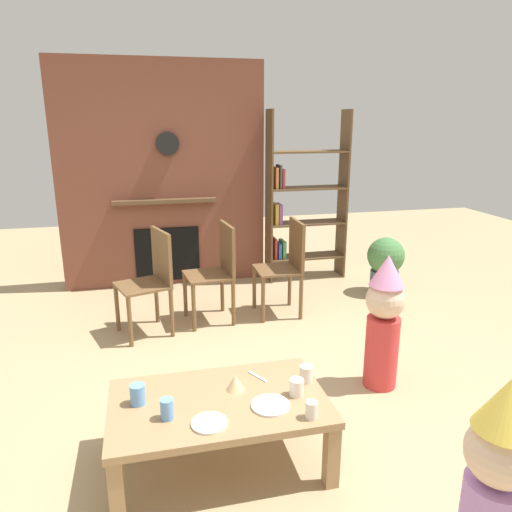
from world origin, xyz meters
TOP-DOWN VIEW (x-y plane):
  - ground_plane at (0.00, 0.00)m, footprint 12.00×12.00m
  - brick_fireplace_feature at (-0.36, 2.60)m, footprint 2.20×0.28m
  - bookshelf at (1.15, 2.40)m, footprint 0.90×0.28m
  - coffee_table at (-0.27, -0.53)m, footprint 1.13×0.67m
  - paper_cup_near_left at (-0.54, -0.63)m, footprint 0.06×0.06m
  - paper_cup_near_right at (0.23, -0.47)m, footprint 0.07×0.07m
  - paper_cup_center at (0.14, -0.79)m, footprint 0.06×0.06m
  - paper_cup_far_left at (-0.68, -0.47)m, footprint 0.08×0.08m
  - paper_cup_far_right at (0.14, -0.58)m, footprint 0.08×0.08m
  - paper_plate_front at (-0.02, -0.65)m, footprint 0.20×0.20m
  - paper_plate_rear at (-0.35, -0.73)m, footprint 0.18×0.18m
  - birthday_cake_slice at (-0.17, -0.45)m, footprint 0.10×0.10m
  - table_fork at (-0.02, -0.35)m, footprint 0.09×0.14m
  - child_with_cone_hat at (0.62, -1.48)m, footprint 0.26×0.26m
  - child_in_pink at (0.94, -0.00)m, footprint 0.26×0.26m
  - dining_chair_left at (-0.55, 1.27)m, footprint 0.50×0.50m
  - dining_chair_middle at (0.03, 1.40)m, footprint 0.44×0.44m
  - dining_chair_right at (0.69, 1.40)m, footprint 0.40×0.40m
  - potted_plant_tall at (1.87, 1.70)m, footprint 0.39×0.39m

SIDE VIEW (x-z plane):
  - ground_plane at x=0.00m, z-range 0.00..0.00m
  - coffee_table at x=-0.27m, z-range 0.14..0.52m
  - potted_plant_tall at x=1.87m, z-range 0.03..0.64m
  - table_fork at x=-0.02m, z-range 0.39..0.39m
  - paper_plate_front at x=-0.02m, z-range 0.39..0.40m
  - paper_plate_rear at x=-0.35m, z-range 0.39..0.40m
  - paper_cup_center at x=0.14m, z-range 0.39..0.48m
  - birthday_cake_slice at x=-0.17m, z-range 0.39..0.48m
  - paper_cup_far_right at x=0.14m, z-range 0.39..0.48m
  - paper_cup_near_right at x=0.23m, z-range 0.39..0.48m
  - paper_cup_near_left at x=-0.54m, z-range 0.39..0.49m
  - paper_cup_far_left at x=-0.68m, z-range 0.39..0.49m
  - child_with_cone_hat at x=0.62m, z-range 0.03..0.96m
  - child_in_pink at x=0.94m, z-range 0.03..0.97m
  - dining_chair_left at x=-0.55m, z-range 0.06..0.96m
  - dining_chair_middle at x=0.03m, z-range 0.06..0.96m
  - dining_chair_right at x=0.69m, z-range 0.06..0.96m
  - bookshelf at x=1.15m, z-range -0.08..1.82m
  - brick_fireplace_feature at x=-0.36m, z-range -0.01..2.39m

